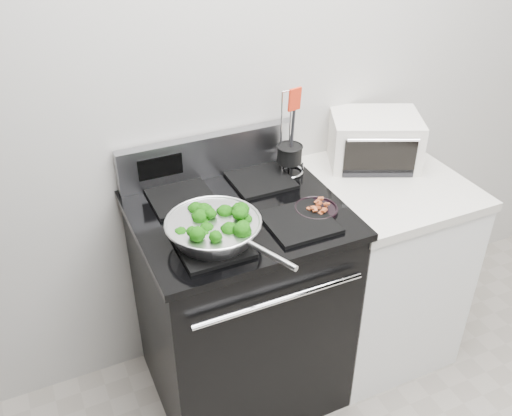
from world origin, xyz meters
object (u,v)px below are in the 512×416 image
bacon_plate (316,207)px  utensil_holder (289,158)px  gas_range (240,302)px  skillet (214,229)px  toaster_oven (374,140)px

bacon_plate → utensil_holder: size_ratio=0.44×
gas_range → bacon_plate: bearing=-24.3°
gas_range → skillet: bearing=-136.1°
bacon_plate → toaster_oven: size_ratio=0.36×
skillet → bacon_plate: 0.42m
skillet → gas_range: bearing=20.8°
gas_range → skillet: gas_range is taller
utensil_holder → skillet: bearing=-155.6°
utensil_holder → toaster_oven: size_ratio=0.82×
toaster_oven → utensil_holder: bearing=-158.2°
gas_range → utensil_holder: 0.64m
skillet → utensil_holder: 0.56m
bacon_plate → utensil_holder: utensil_holder is taller
utensil_holder → toaster_oven: bearing=-13.2°
gas_range → bacon_plate: 0.56m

